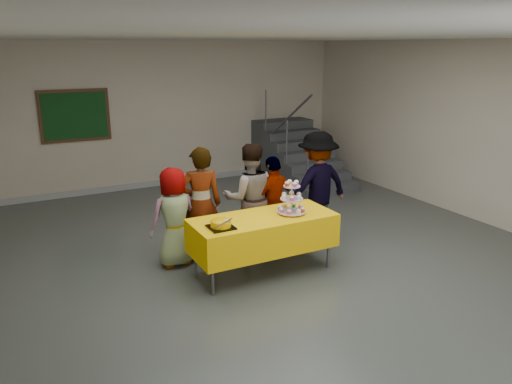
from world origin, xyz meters
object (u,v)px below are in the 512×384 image
(bake_table, at_px, (263,232))
(staircase, at_px, (295,158))
(schoolchild_b, at_px, (201,204))
(schoolchild_e, at_px, (317,186))
(noticeboard, at_px, (75,116))
(cupcake_stand, at_px, (292,201))
(schoolchild_a, at_px, (174,217))
(schoolchild_d, at_px, (274,203))
(schoolchild_c, at_px, (250,198))
(bear_cake, at_px, (221,223))

(bake_table, xyz_separation_m, staircase, (2.94, 3.94, -0.07))
(schoolchild_b, distance_m, staircase, 4.73)
(schoolchild_e, bearing_deg, noticeboard, -56.85)
(staircase, relative_size, noticeboard, 1.85)
(cupcake_stand, relative_size, staircase, 0.19)
(bake_table, height_order, schoolchild_a, schoolchild_a)
(bake_table, height_order, schoolchild_d, schoolchild_d)
(schoolchild_c, distance_m, noticeboard, 4.44)
(bear_cake, distance_m, noticeboard, 5.04)
(cupcake_stand, height_order, staircase, staircase)
(cupcake_stand, relative_size, schoolchild_c, 0.28)
(bake_table, height_order, cupcake_stand, cupcake_stand)
(schoolchild_a, xyz_separation_m, schoolchild_b, (0.38, 0.00, 0.12))
(schoolchild_b, xyz_separation_m, schoolchild_e, (1.89, -0.03, 0.03))
(staircase, distance_m, noticeboard, 4.68)
(bake_table, xyz_separation_m, schoolchild_d, (0.53, 0.66, 0.14))
(schoolchild_c, relative_size, noticeboard, 1.22)
(schoolchild_b, bearing_deg, bear_cake, 98.26)
(schoolchild_d, bearing_deg, bake_table, 42.44)
(schoolchild_b, bearing_deg, cupcake_stand, 153.32)
(cupcake_stand, relative_size, schoolchild_b, 0.28)
(cupcake_stand, distance_m, schoolchild_c, 0.85)
(bear_cake, height_order, schoolchild_a, schoolchild_a)
(schoolchild_a, relative_size, schoolchild_b, 0.85)
(bear_cake, bearing_deg, bake_table, 10.90)
(schoolchild_c, distance_m, schoolchild_e, 1.15)
(schoolchild_c, height_order, staircase, staircase)
(staircase, bearing_deg, schoolchild_e, -116.54)
(schoolchild_a, distance_m, schoolchild_d, 1.47)
(schoolchild_b, bearing_deg, schoolchild_c, -166.19)
(bear_cake, height_order, noticeboard, noticeboard)
(schoolchild_c, bearing_deg, schoolchild_b, 18.14)
(cupcake_stand, distance_m, bear_cake, 1.05)
(schoolchild_a, xyz_separation_m, noticeboard, (-0.59, 4.01, 0.92))
(schoolchild_e, bearing_deg, schoolchild_d, 3.57)
(bake_table, xyz_separation_m, bear_cake, (-0.65, -0.12, 0.27))
(schoolchild_e, bearing_deg, cupcake_stand, 37.67)
(cupcake_stand, height_order, schoolchild_a, schoolchild_a)
(bear_cake, xyz_separation_m, schoolchild_a, (-0.29, 0.89, -0.15))
(bake_table, xyz_separation_m, noticeboard, (-1.53, 4.78, 1.04))
(staircase, bearing_deg, bake_table, -126.70)
(schoolchild_b, height_order, schoolchild_e, schoolchild_e)
(cupcake_stand, distance_m, schoolchild_b, 1.26)
(bear_cake, bearing_deg, schoolchild_e, 23.56)
(schoolchild_b, relative_size, schoolchild_e, 0.96)
(bake_table, height_order, schoolchild_e, schoolchild_e)
(schoolchild_c, relative_size, schoolchild_e, 0.95)
(schoolchild_b, distance_m, schoolchild_c, 0.74)
(schoolchild_a, xyz_separation_m, schoolchild_e, (2.28, -0.03, 0.15))
(schoolchild_a, bearing_deg, bake_table, 134.85)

